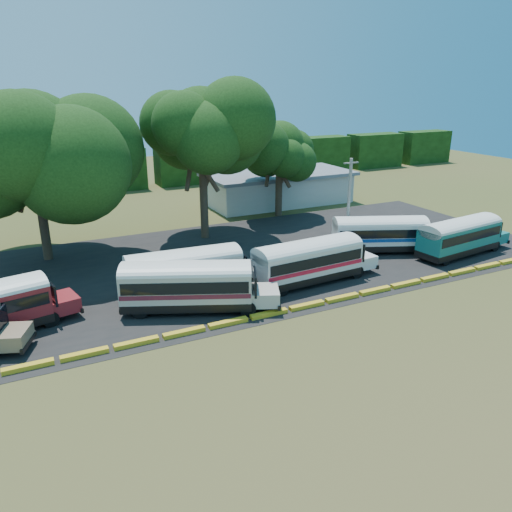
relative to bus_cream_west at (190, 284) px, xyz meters
name	(u,v)px	position (x,y,z in m)	size (l,w,h in m)	color
ground	(256,327)	(2.93, -4.18, -2.00)	(160.00, 160.00, 0.00)	#374717
asphalt_strip	(205,266)	(3.93, 7.82, -1.99)	(64.00, 24.00, 0.02)	black
curb	(249,318)	(2.93, -3.18, -1.85)	(53.70, 0.45, 0.30)	gold
terminal_building	(278,188)	(20.93, 25.82, 0.03)	(19.00, 9.00, 4.00)	beige
treeline_backdrop	(110,170)	(2.93, 43.82, 1.00)	(130.00, 4.00, 6.00)	black
bus_cream_west	(190,284)	(0.00, 0.00, 0.00)	(10.92, 6.68, 3.54)	black
bus_cream_east	(187,269)	(0.80, 3.03, -0.08)	(10.50, 3.23, 3.40)	black
bus_white_red	(310,259)	(10.03, 0.68, -0.01)	(10.86, 3.30, 3.52)	black
bus_white_blue	(382,232)	(20.00, 4.17, -0.09)	(10.46, 6.31, 3.38)	black
bus_teal	(461,234)	(25.81, 0.31, -0.02)	(10.72, 3.78, 3.45)	black
tree_west	(32,146)	(-7.97, 15.76, 7.94)	(12.42, 12.42, 14.52)	#37231B
tree_center	(201,126)	(6.95, 15.72, 8.99)	(9.88, 9.88, 14.67)	#37231B
tree_east	(279,147)	(17.89, 20.19, 6.03)	(7.73, 7.73, 10.94)	#37231B
utility_pole	(349,202)	(18.26, 7.17, 2.31)	(1.60, 0.30, 8.40)	gray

